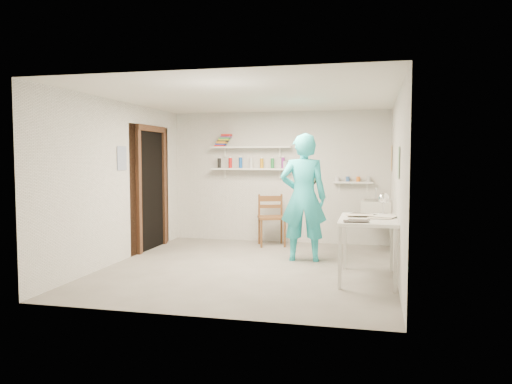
% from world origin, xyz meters
% --- Properties ---
extents(floor, '(4.00, 4.50, 0.02)m').
position_xyz_m(floor, '(0.00, 0.00, -0.01)').
color(floor, slate).
rests_on(floor, ground).
extents(ceiling, '(4.00, 4.50, 0.02)m').
position_xyz_m(ceiling, '(0.00, 0.00, 2.41)').
color(ceiling, silver).
rests_on(ceiling, wall_back).
extents(wall_back, '(4.00, 0.02, 2.40)m').
position_xyz_m(wall_back, '(0.00, 2.26, 1.20)').
color(wall_back, silver).
rests_on(wall_back, ground).
extents(wall_front, '(4.00, 0.02, 2.40)m').
position_xyz_m(wall_front, '(0.00, -2.26, 1.20)').
color(wall_front, silver).
rests_on(wall_front, ground).
extents(wall_left, '(0.02, 4.50, 2.40)m').
position_xyz_m(wall_left, '(-2.01, 0.00, 1.20)').
color(wall_left, silver).
rests_on(wall_left, ground).
extents(wall_right, '(0.02, 4.50, 2.40)m').
position_xyz_m(wall_right, '(2.01, 0.00, 1.20)').
color(wall_right, silver).
rests_on(wall_right, ground).
extents(doorway_recess, '(0.02, 0.90, 2.00)m').
position_xyz_m(doorway_recess, '(-1.99, 1.05, 1.00)').
color(doorway_recess, black).
rests_on(doorway_recess, wall_left).
extents(corridor_box, '(1.40, 1.50, 2.10)m').
position_xyz_m(corridor_box, '(-2.70, 1.05, 1.05)').
color(corridor_box, brown).
rests_on(corridor_box, ground).
extents(door_lintel, '(0.06, 1.05, 0.10)m').
position_xyz_m(door_lintel, '(-1.97, 1.05, 2.05)').
color(door_lintel, brown).
rests_on(door_lintel, wall_left).
extents(door_jamb_near, '(0.06, 0.10, 2.00)m').
position_xyz_m(door_jamb_near, '(-1.97, 0.55, 1.00)').
color(door_jamb_near, brown).
rests_on(door_jamb_near, ground).
extents(door_jamb_far, '(0.06, 0.10, 2.00)m').
position_xyz_m(door_jamb_far, '(-1.97, 1.55, 1.00)').
color(door_jamb_far, brown).
rests_on(door_jamb_far, ground).
extents(shelf_lower, '(1.50, 0.22, 0.03)m').
position_xyz_m(shelf_lower, '(-0.50, 2.13, 1.35)').
color(shelf_lower, white).
rests_on(shelf_lower, wall_back).
extents(shelf_upper, '(1.50, 0.22, 0.03)m').
position_xyz_m(shelf_upper, '(-0.50, 2.13, 1.75)').
color(shelf_upper, white).
rests_on(shelf_upper, wall_back).
extents(ledge_shelf, '(0.70, 0.14, 0.03)m').
position_xyz_m(ledge_shelf, '(1.35, 2.17, 1.12)').
color(ledge_shelf, white).
rests_on(ledge_shelf, wall_back).
extents(poster_left, '(0.01, 0.28, 0.36)m').
position_xyz_m(poster_left, '(-1.99, 0.05, 1.55)').
color(poster_left, '#334C7F').
rests_on(poster_left, wall_left).
extents(poster_right_a, '(0.01, 0.34, 0.42)m').
position_xyz_m(poster_right_a, '(1.99, 1.80, 1.55)').
color(poster_right_a, '#995933').
rests_on(poster_right_a, wall_right).
extents(poster_right_b, '(0.01, 0.30, 0.38)m').
position_xyz_m(poster_right_b, '(1.99, -0.55, 1.50)').
color(poster_right_b, '#3F724C').
rests_on(poster_right_b, wall_right).
extents(belfast_sink, '(0.48, 0.60, 0.30)m').
position_xyz_m(belfast_sink, '(1.75, 1.70, 0.70)').
color(belfast_sink, white).
rests_on(belfast_sink, wall_right).
extents(man, '(0.75, 0.54, 1.92)m').
position_xyz_m(man, '(0.67, 0.65, 0.96)').
color(man, '#29C3D0').
rests_on(man, ground).
extents(wall_clock, '(0.35, 0.07, 0.34)m').
position_xyz_m(wall_clock, '(0.70, 0.87, 1.28)').
color(wall_clock, '#FAF9AA').
rests_on(wall_clock, man).
extents(wooden_chair, '(0.59, 0.57, 1.00)m').
position_xyz_m(wooden_chair, '(-0.04, 1.80, 0.50)').
color(wooden_chair, brown).
rests_on(wooden_chair, ground).
extents(work_table, '(0.71, 1.19, 0.79)m').
position_xyz_m(work_table, '(1.64, -0.34, 0.40)').
color(work_table, white).
rests_on(work_table, ground).
extents(desk_lamp, '(0.15, 0.15, 0.15)m').
position_xyz_m(desk_lamp, '(1.84, 0.13, 1.01)').
color(desk_lamp, white).
rests_on(desk_lamp, work_table).
extents(spray_cans, '(1.26, 0.06, 0.17)m').
position_xyz_m(spray_cans, '(-0.50, 2.13, 1.45)').
color(spray_cans, black).
rests_on(spray_cans, shelf_lower).
extents(book_stack, '(0.32, 0.14, 0.22)m').
position_xyz_m(book_stack, '(-1.03, 2.13, 1.88)').
color(book_stack, red).
rests_on(book_stack, shelf_upper).
extents(ledge_pots, '(0.48, 0.07, 0.09)m').
position_xyz_m(ledge_pots, '(1.35, 2.17, 1.18)').
color(ledge_pots, silver).
rests_on(ledge_pots, ledge_shelf).
extents(papers, '(0.30, 0.22, 0.03)m').
position_xyz_m(papers, '(1.64, -0.34, 0.81)').
color(papers, silver).
rests_on(papers, work_table).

